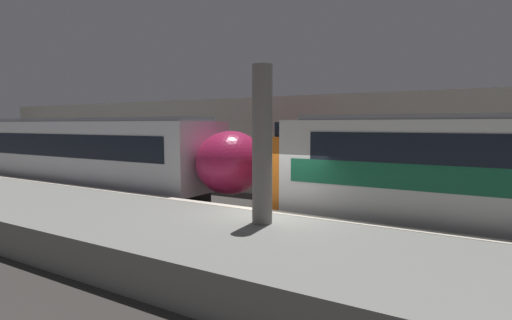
% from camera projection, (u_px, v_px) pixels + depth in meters
% --- Properties ---
extents(ground_plane, '(120.00, 120.00, 0.00)m').
position_uv_depth(ground_plane, '(279.00, 243.00, 11.40)').
color(ground_plane, '#33302D').
extents(platform, '(40.00, 4.73, 0.93)m').
position_uv_depth(platform, '(231.00, 249.00, 9.35)').
color(platform, slate).
rests_on(platform, ground).
extents(station_rear_barrier, '(50.00, 0.15, 4.66)m').
position_uv_depth(station_rear_barrier, '(352.00, 149.00, 16.74)').
color(station_rear_barrier, '#B2AD9E').
rests_on(station_rear_barrier, ground).
extents(support_pillar_near, '(0.50, 0.50, 3.91)m').
position_uv_depth(support_pillar_near, '(262.00, 145.00, 9.81)').
color(support_pillar_near, slate).
rests_on(support_pillar_near, platform).
extents(train_modern, '(21.08, 2.98, 3.66)m').
position_uv_depth(train_modern, '(68.00, 155.00, 19.54)').
color(train_modern, black).
rests_on(train_modern, ground).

